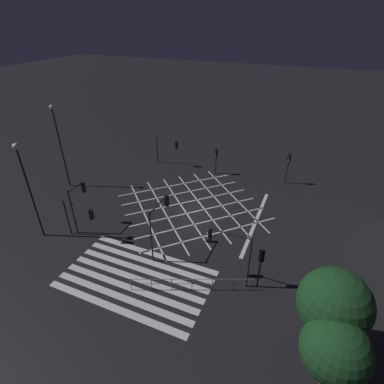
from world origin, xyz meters
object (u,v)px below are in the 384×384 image
at_px(traffic_light_nw_main, 169,146).
at_px(traffic_light_sw_main, 81,214).
at_px(street_tree_near, 335,350).
at_px(street_tree_far, 334,304).
at_px(traffic_light_se_main, 227,245).
at_px(traffic_light_ne_cross, 288,162).
at_px(traffic_light_median_north, 216,156).
at_px(street_lamp_east, 25,176).
at_px(traffic_light_sw_cross, 79,197).
at_px(traffic_light_median_south, 160,215).
at_px(traffic_light_se_cross, 261,261).
at_px(street_lamp_west, 58,136).

relative_size(traffic_light_nw_main, traffic_light_sw_main, 1.02).
bearing_deg(street_tree_near, street_tree_far, 97.68).
distance_m(traffic_light_sw_main, traffic_light_se_main, 12.10).
bearing_deg(traffic_light_ne_cross, traffic_light_median_north, -83.87).
bearing_deg(street_lamp_east, traffic_light_median_north, 59.73).
xyz_separation_m(traffic_light_sw_cross, street_tree_far, (19.66, -4.36, 1.18)).
xyz_separation_m(street_lamp_east, street_tree_near, (22.30, -3.83, -2.29)).
bearing_deg(traffic_light_median_south, street_lamp_east, 103.22).
bearing_deg(street_lamp_east, street_tree_near, -9.74).
xyz_separation_m(traffic_light_median_north, street_tree_far, (12.39, -18.53, 1.95)).
distance_m(traffic_light_median_north, traffic_light_median_south, 14.22).
height_order(traffic_light_se_cross, street_lamp_west, street_lamp_west).
height_order(traffic_light_median_north, street_tree_near, street_tree_near).
xyz_separation_m(traffic_light_ne_cross, street_lamp_east, (-17.58, -17.41, 3.13)).
relative_size(street_lamp_west, street_tree_far, 1.47).
bearing_deg(traffic_light_se_cross, street_tree_near, -141.78).
relative_size(traffic_light_sw_cross, street_tree_far, 0.70).
height_order(traffic_light_nw_main, traffic_light_sw_main, traffic_light_nw_main).
xyz_separation_m(traffic_light_median_north, traffic_light_sw_main, (-6.01, -15.48, 0.19)).
height_order(traffic_light_sw_cross, street_lamp_east, street_lamp_east).
bearing_deg(traffic_light_ne_cross, traffic_light_nw_main, -86.84).
distance_m(traffic_light_se_main, street_lamp_west, 20.96).
bearing_deg(traffic_light_sw_main, traffic_light_ne_cross, 49.55).
distance_m(traffic_light_sw_main, street_tree_far, 18.73).
bearing_deg(traffic_light_se_main, traffic_light_sw_cross, -4.63).
relative_size(street_lamp_east, street_tree_near, 1.68).
relative_size(traffic_light_nw_main, street_tree_near, 0.69).
relative_size(traffic_light_sw_main, street_tree_far, 0.56).
bearing_deg(street_tree_far, traffic_light_sw_main, 170.59).
bearing_deg(traffic_light_sw_cross, traffic_light_median_north, -27.16).
relative_size(traffic_light_se_main, street_lamp_west, 0.49).
bearing_deg(traffic_light_sw_main, traffic_light_median_north, 68.79).
distance_m(traffic_light_sw_main, street_tree_near, 19.30).
bearing_deg(street_tree_near, street_lamp_west, 156.60).
height_order(traffic_light_median_north, traffic_light_se_main, traffic_light_se_main).
height_order(traffic_light_median_south, traffic_light_se_cross, traffic_light_median_south).
relative_size(traffic_light_ne_cross, street_tree_near, 0.72).
bearing_deg(street_tree_far, traffic_light_ne_cross, 102.99).
bearing_deg(traffic_light_median_south, traffic_light_ne_cross, -26.37).
relative_size(traffic_light_median_south, traffic_light_ne_cross, 1.25).
relative_size(traffic_light_median_south, street_tree_near, 0.91).
height_order(traffic_light_se_main, street_tree_far, street_tree_far).
relative_size(traffic_light_median_south, street_lamp_west, 0.51).
bearing_deg(traffic_light_median_north, street_tree_far, 33.76).
bearing_deg(traffic_light_se_main, traffic_light_sw_main, 1.09).
bearing_deg(traffic_light_nw_main, street_lamp_west, -130.28).
relative_size(traffic_light_sw_cross, street_lamp_east, 0.51).
xyz_separation_m(traffic_light_nw_main, traffic_light_ne_cross, (14.01, 0.77, 0.03)).
bearing_deg(street_lamp_east, traffic_light_se_cross, 5.26).
xyz_separation_m(traffic_light_se_main, traffic_light_sw_cross, (-13.34, 1.08, -0.13)).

